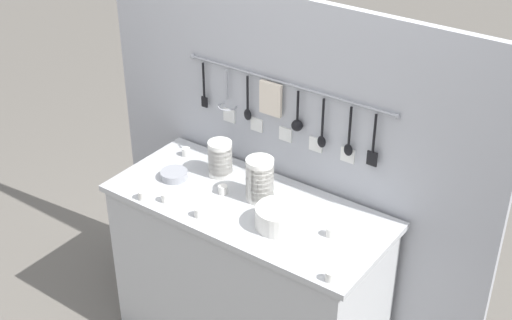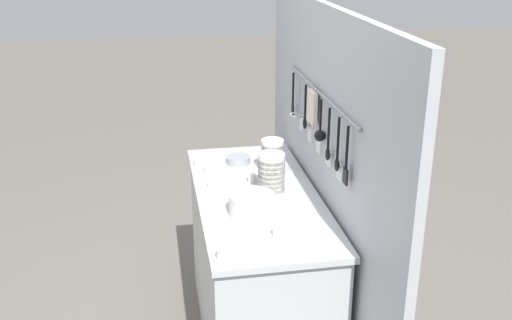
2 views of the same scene
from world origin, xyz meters
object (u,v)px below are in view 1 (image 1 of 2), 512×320
(cup_by_caddy, at_px, (143,195))
(cup_edge_near, at_px, (199,212))
(plate_stack, at_px, (279,217))
(cup_front_left, at_px, (330,276))
(steel_mixing_bowl, at_px, (174,175))
(cup_mid_row, at_px, (186,152))
(cup_beside_plates, at_px, (223,190))
(cup_centre, at_px, (166,198))
(bowl_stack_short_front, at_px, (220,159))
(cup_back_right, at_px, (331,232))
(bowl_stack_tall_left, at_px, (260,179))

(cup_by_caddy, relative_size, cup_edge_near, 1.00)
(plate_stack, bearing_deg, cup_front_left, -26.34)
(cup_front_left, xyz_separation_m, cup_edge_near, (-0.71, 0.04, 0.00))
(plate_stack, distance_m, steel_mixing_bowl, 0.65)
(cup_mid_row, bearing_deg, cup_beside_plates, -24.63)
(plate_stack, height_order, cup_centre, plate_stack)
(cup_centre, distance_m, cup_front_left, 0.92)
(bowl_stack_short_front, distance_m, cup_centre, 0.35)
(cup_by_caddy, height_order, cup_back_right, same)
(cup_centre, bearing_deg, plate_stack, 15.24)
(cup_beside_plates, xyz_separation_m, cup_back_right, (0.59, 0.01, 0.00))
(plate_stack, bearing_deg, bowl_stack_tall_left, 146.56)
(bowl_stack_tall_left, xyz_separation_m, cup_edge_near, (-0.14, -0.28, -0.09))
(bowl_stack_short_front, height_order, cup_back_right, bowl_stack_short_front)
(cup_by_caddy, distance_m, cup_beside_plates, 0.38)
(plate_stack, relative_size, cup_front_left, 4.87)
(plate_stack, xyz_separation_m, steel_mixing_bowl, (-0.65, 0.03, -0.03))
(cup_centre, height_order, cup_back_right, same)
(cup_back_right, relative_size, cup_edge_near, 1.00)
(bowl_stack_short_front, bearing_deg, plate_stack, -21.85)
(cup_centre, relative_size, cup_edge_near, 1.00)
(cup_beside_plates, bearing_deg, cup_edge_near, -82.31)
(plate_stack, bearing_deg, cup_edge_near, -156.11)
(cup_centre, bearing_deg, cup_back_right, 16.00)
(cup_front_left, bearing_deg, steel_mixing_bowl, 167.99)
(bowl_stack_tall_left, relative_size, steel_mixing_bowl, 1.59)
(bowl_stack_short_front, height_order, cup_by_caddy, bowl_stack_short_front)
(cup_beside_plates, bearing_deg, cup_front_left, -18.56)
(cup_beside_plates, bearing_deg, steel_mixing_bowl, -173.56)
(plate_stack, height_order, cup_mid_row, plate_stack)
(steel_mixing_bowl, xyz_separation_m, cup_back_right, (0.87, 0.04, 0.00))
(bowl_stack_tall_left, xyz_separation_m, plate_stack, (0.20, -0.13, -0.06))
(cup_mid_row, distance_m, cup_edge_near, 0.56)
(cup_centre, bearing_deg, cup_beside_plates, 50.18)
(bowl_stack_short_front, height_order, plate_stack, bowl_stack_short_front)
(bowl_stack_short_front, bearing_deg, cup_mid_row, 170.73)
(plate_stack, distance_m, cup_by_caddy, 0.68)
(cup_beside_plates, bearing_deg, plate_stack, -9.75)
(cup_centre, xyz_separation_m, cup_back_right, (0.77, 0.22, 0.00))
(cup_by_caddy, bearing_deg, bowl_stack_short_front, 67.13)
(cup_centre, relative_size, cup_back_right, 1.00)
(cup_back_right, bearing_deg, cup_front_left, -59.95)
(bowl_stack_short_front, height_order, bowl_stack_tall_left, bowl_stack_tall_left)
(bowl_stack_tall_left, xyz_separation_m, cup_beside_plates, (-0.17, -0.07, -0.09))
(cup_back_right, bearing_deg, cup_edge_near, -158.50)
(cup_centre, xyz_separation_m, cup_mid_row, (-0.20, 0.38, 0.00))
(steel_mixing_bowl, height_order, cup_front_left, cup_front_left)
(cup_beside_plates, bearing_deg, cup_centre, -129.82)
(bowl_stack_short_front, distance_m, cup_front_left, 0.94)
(cup_front_left, bearing_deg, cup_mid_row, 159.34)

